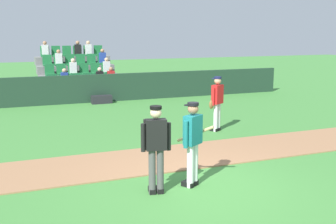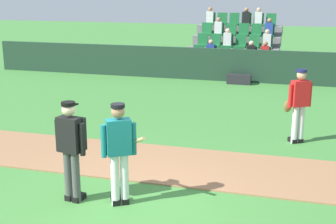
{
  "view_description": "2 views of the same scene",
  "coord_description": "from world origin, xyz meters",
  "views": [
    {
      "loc": [
        -3.55,
        -7.34,
        3.14
      ],
      "look_at": [
        0.23,
        2.1,
        1.2
      ],
      "focal_mm": 44.84,
      "sensor_mm": 36.0,
      "label": 1
    },
    {
      "loc": [
        2.75,
        -6.64,
        3.57
      ],
      "look_at": [
        0.19,
        2.33,
        1.07
      ],
      "focal_mm": 49.99,
      "sensor_mm": 36.0,
      "label": 2
    }
  ],
  "objects": [
    {
      "name": "ground_plane",
      "position": [
        0.0,
        0.0,
        0.0
      ],
      "size": [
        80.0,
        80.0,
        0.0
      ],
      "primitive_type": "plane",
      "color": "#42843A"
    },
    {
      "name": "equipment_bag",
      "position": [
        0.56,
        10.94,
        0.18
      ],
      "size": [
        0.9,
        0.36,
        0.36
      ],
      "primitive_type": "cube",
      "color": "#232328",
      "rests_on": "ground"
    },
    {
      "name": "umpire_home_plate",
      "position": [
        -0.85,
        0.05,
        1.0
      ],
      "size": [
        0.58,
        0.36,
        1.76
      ],
      "color": "#4C4C4C",
      "rests_on": "ground"
    },
    {
      "name": "stadium_bleachers",
      "position": [
        0.01,
        13.69,
        0.76
      ],
      "size": [
        3.9,
        3.8,
        2.7
      ],
      "color": "slate",
      "rests_on": "ground"
    },
    {
      "name": "batter_teal_jersey",
      "position": [
        -0.02,
        0.14,
        0.97
      ],
      "size": [
        0.74,
        0.7,
        1.76
      ],
      "color": "white",
      "rests_on": "ground"
    },
    {
      "name": "infield_dirt_path",
      "position": [
        0.0,
        2.12,
        0.01
      ],
      "size": [
        28.0,
        2.12,
        0.03
      ],
      "primitive_type": "cube",
      "color": "#9E704C",
      "rests_on": "ground"
    },
    {
      "name": "dugout_fence",
      "position": [
        0.0,
        11.39,
        0.63
      ],
      "size": [
        20.0,
        0.16,
        1.26
      ],
      "primitive_type": "cube",
      "color": "#1E3828",
      "rests_on": "ground"
    },
    {
      "name": "runner_red_jersey",
      "position": [
        2.79,
        4.31,
        0.96
      ],
      "size": [
        0.63,
        0.43,
        1.76
      ],
      "color": "silver",
      "rests_on": "ground"
    }
  ]
}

